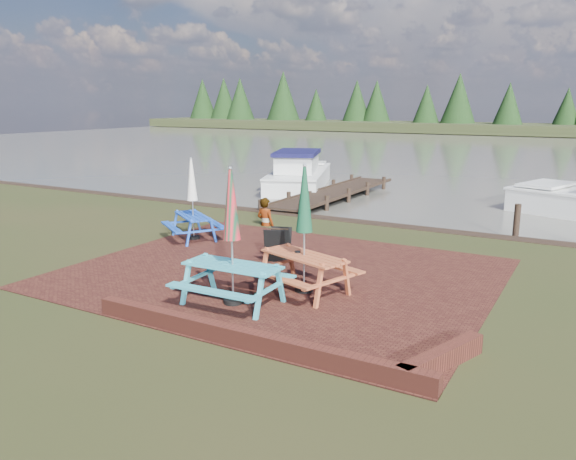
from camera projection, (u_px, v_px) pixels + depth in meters
The scene contains 12 objects.
ground at pixel (255, 286), 11.58m from camera, with size 120.00×120.00×0.00m, color black.
paving at pixel (280, 273), 12.43m from camera, with size 9.00×7.50×0.02m, color #331410.
brick_wall at pixel (288, 343), 8.47m from camera, with size 6.21×1.79×0.30m.
water at pixel (517, 152), 42.96m from camera, with size 120.00×60.00×0.02m, color #46443C.
far_treeline at pixel (555, 106), 66.83m from camera, with size 120.00×10.00×8.10m.
picnic_table_teal at pixel (232, 258), 10.35m from camera, with size 1.88×1.68×2.56m.
picnic_table_red at pixel (304, 249), 11.02m from camera, with size 2.24×2.11×2.53m.
picnic_table_blue at pixel (193, 212), 15.36m from camera, with size 2.13×2.09×2.23m.
chalkboard at pixel (278, 245), 13.23m from camera, with size 0.54×0.61×0.82m.
jetty at pixel (333, 193), 22.81m from camera, with size 1.76×9.08×1.00m.
boat_jetty at pixel (299, 176), 25.82m from camera, with size 4.55×7.15×1.96m.
person at pixel (265, 198), 17.10m from camera, with size 0.62×0.41×1.71m, color gray.
Camera 1 is at (6.03, -9.27, 3.70)m, focal length 35.00 mm.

